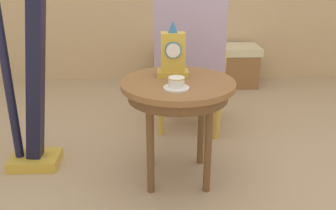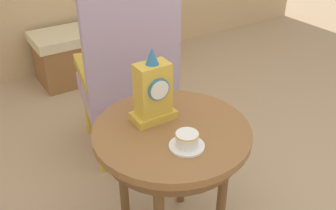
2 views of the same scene
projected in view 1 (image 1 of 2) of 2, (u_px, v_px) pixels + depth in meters
name	position (u px, v px, depth m)	size (l,w,h in m)	color
ground_plane	(190.00, 181.00, 2.37)	(10.00, 10.00, 0.00)	tan
side_table	(178.00, 94.00, 2.22)	(0.68, 0.68, 0.65)	brown
teacup_left	(176.00, 84.00, 2.05)	(0.14, 0.14, 0.07)	white
mantel_clock	(173.00, 54.00, 2.24)	(0.19, 0.11, 0.34)	gold
armchair	(191.00, 60.00, 2.87)	(0.64, 0.63, 1.14)	#B299B7
harp	(27.00, 63.00, 2.30)	(0.40, 0.24, 1.78)	gold
window_bench	(208.00, 66.00, 4.12)	(1.11, 0.40, 0.44)	beige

